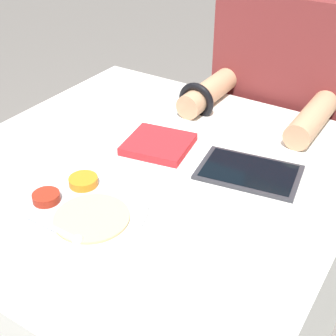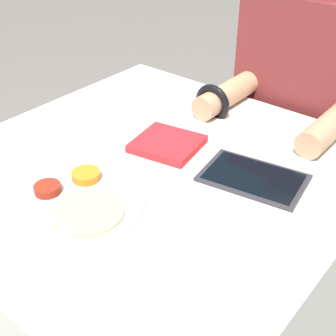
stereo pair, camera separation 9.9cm
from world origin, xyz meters
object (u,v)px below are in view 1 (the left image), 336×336
(red_notebook, at_px, (158,145))
(thali_tray, at_px, (78,207))
(tablet_device, at_px, (249,172))
(person_diner, at_px, (276,140))

(red_notebook, bearing_deg, thali_tray, -90.30)
(thali_tray, height_order, red_notebook, thali_tray)
(tablet_device, relative_size, person_diner, 0.20)
(thali_tray, xyz_separation_m, red_notebook, (0.00, 0.30, 0.00))
(red_notebook, bearing_deg, person_diner, 74.82)
(thali_tray, bearing_deg, tablet_device, 52.32)
(red_notebook, height_order, person_diner, person_diner)
(tablet_device, height_order, person_diner, person_diner)
(red_notebook, xyz_separation_m, person_diner, (0.14, 0.50, -0.19))
(tablet_device, xyz_separation_m, person_diner, (-0.10, 0.49, -0.19))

